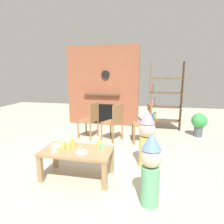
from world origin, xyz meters
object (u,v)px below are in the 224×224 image
object	(u,v)px
paper_cup_far_right	(73,142)
paper_plate_front	(82,152)
coffee_table	(77,154)
child_in_pink	(147,137)
paper_cup_near_right	(102,147)
dining_chair_right	(145,121)
paper_cup_near_left	(99,143)
potted_plant_tall	(199,122)
paper_cup_far_left	(62,147)
dining_chair_middle	(115,120)
bookshelf	(162,100)
birthday_cake_slice	(54,150)
paper_cup_center	(68,146)
paper_plate_rear	(57,145)
child_with_cone_hat	(151,167)
dining_chair_left	(91,118)

from	to	relation	value
paper_cup_far_right	paper_plate_front	bearing A→B (deg)	-45.69
coffee_table	child_in_pink	bearing A→B (deg)	27.27
paper_cup_near_right	child_in_pink	bearing A→B (deg)	34.97
dining_chair_right	paper_cup_near_left	bearing A→B (deg)	54.63
potted_plant_tall	dining_chair_right	bearing A→B (deg)	-153.66
paper_cup_far_left	dining_chair_middle	size ratio (longest dim) A/B	0.11
bookshelf	birthday_cake_slice	bearing A→B (deg)	-119.48
bookshelf	dining_chair_middle	bearing A→B (deg)	-132.81
coffee_table	paper_cup_center	world-z (taller)	paper_cup_center
birthday_cake_slice	child_in_pink	bearing A→B (deg)	26.49
paper_cup_near_right	paper_plate_rear	bearing A→B (deg)	179.25
paper_cup_near_left	dining_chair_right	distance (m)	1.71
paper_cup_center	child_with_cone_hat	xyz separation A→B (m)	(1.26, -0.44, -0.00)
paper_cup_near_left	dining_chair_left	size ratio (longest dim) A/B	0.10
paper_plate_front	paper_plate_rear	size ratio (longest dim) A/B	0.87
bookshelf	paper_cup_far_right	bearing A→B (deg)	-119.39
paper_plate_rear	child_in_pink	size ratio (longest dim) A/B	0.20
paper_cup_far_left	dining_chair_left	size ratio (longest dim) A/B	0.11
coffee_table	child_in_pink	distance (m)	1.19
bookshelf	paper_cup_center	world-z (taller)	bookshelf
paper_cup_near_right	dining_chair_middle	bearing A→B (deg)	93.61
paper_cup_near_right	paper_cup_center	size ratio (longest dim) A/B	1.08
paper_cup_near_left	child_with_cone_hat	xyz separation A→B (m)	(0.82, -0.63, -0.00)
dining_chair_middle	dining_chair_right	xyz separation A→B (m)	(0.70, 0.07, 0.00)
paper_cup_far_left	coffee_table	bearing A→B (deg)	6.84
child_in_pink	birthday_cake_slice	bearing A→B (deg)	-0.78
paper_cup_near_right	paper_cup_center	bearing A→B (deg)	-173.25
paper_cup_near_left	dining_chair_left	world-z (taller)	dining_chair_left
paper_cup_near_right	paper_plate_rear	world-z (taller)	paper_cup_near_right
paper_plate_front	paper_cup_far_right	bearing A→B (deg)	134.31
child_with_cone_hat	paper_cup_near_right	bearing A→B (deg)	-13.86
paper_cup_far_left	birthday_cake_slice	size ratio (longest dim) A/B	0.95
bookshelf	coffee_table	bearing A→B (deg)	-115.95
paper_cup_far_left	dining_chair_left	distance (m)	1.81
dining_chair_left	dining_chair_right	xyz separation A→B (m)	(1.32, -0.01, 0.00)
birthday_cake_slice	dining_chair_middle	distance (m)	1.93
birthday_cake_slice	paper_cup_near_left	bearing A→B (deg)	29.65
paper_plate_rear	dining_chair_right	size ratio (longest dim) A/B	0.23
paper_plate_front	birthday_cake_slice	distance (m)	0.43
bookshelf	paper_cup_near_right	world-z (taller)	bookshelf
child_with_cone_hat	bookshelf	bearing A→B (deg)	-74.63
paper_cup_center	paper_plate_rear	distance (m)	0.24
paper_plate_rear	dining_chair_middle	xyz separation A→B (m)	(0.66, 1.61, 0.05)
birthday_cake_slice	child_with_cone_hat	xyz separation A→B (m)	(1.42, -0.29, 0.01)
child_with_cone_hat	paper_cup_center	bearing A→B (deg)	1.55
bookshelf	coffee_table	xyz separation A→B (m)	(-1.43, -2.94, -0.48)
coffee_table	dining_chair_right	xyz separation A→B (m)	(0.99, 1.77, 0.13)
paper_cup_near_left	paper_plate_rear	size ratio (longest dim) A/B	0.45
coffee_table	paper_cup_near_left	size ratio (longest dim) A/B	11.77
paper_cup_far_left	paper_plate_front	size ratio (longest dim) A/B	0.53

